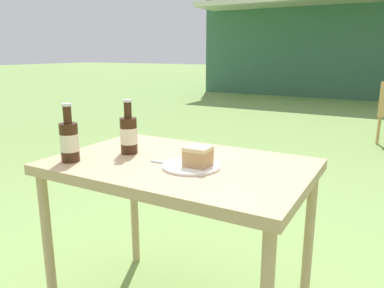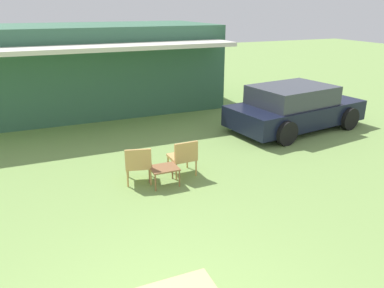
{
  "view_description": "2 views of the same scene",
  "coord_description": "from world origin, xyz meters",
  "px_view_note": "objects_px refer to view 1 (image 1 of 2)",
  "views": [
    {
      "loc": [
        0.73,
        -1.2,
        1.13
      ],
      "look_at": [
        0.0,
        0.1,
        0.77
      ],
      "focal_mm": 35.0,
      "sensor_mm": 36.0,
      "label": 1
    },
    {
      "loc": [
        -0.92,
        -2.67,
        3.37
      ],
      "look_at": [
        1.69,
        3.45,
        0.9
      ],
      "focal_mm": 35.0,
      "sensor_mm": 36.0,
      "label": 2
    }
  ],
  "objects_px": {
    "cake_on_plate": "(195,161)",
    "cola_bottle_near": "(129,134)",
    "patio_table": "(180,179)",
    "cola_bottle_far": "(69,140)"
  },
  "relations": [
    {
      "from": "cake_on_plate",
      "to": "cola_bottle_near",
      "type": "xyz_separation_m",
      "value": [
        -0.34,
        0.05,
        0.06
      ]
    },
    {
      "from": "patio_table",
      "to": "cake_on_plate",
      "type": "xyz_separation_m",
      "value": [
        0.09,
        -0.04,
        0.1
      ]
    },
    {
      "from": "patio_table",
      "to": "cola_bottle_far",
      "type": "height_order",
      "value": "cola_bottle_far"
    },
    {
      "from": "cake_on_plate",
      "to": "cola_bottle_near",
      "type": "bearing_deg",
      "value": 172.13
    },
    {
      "from": "cola_bottle_far",
      "to": "cake_on_plate",
      "type": "bearing_deg",
      "value": 18.91
    },
    {
      "from": "patio_table",
      "to": "cola_bottle_far",
      "type": "distance_m",
      "value": 0.45
    },
    {
      "from": "patio_table",
      "to": "cake_on_plate",
      "type": "bearing_deg",
      "value": -24.09
    },
    {
      "from": "cola_bottle_near",
      "to": "patio_table",
      "type": "bearing_deg",
      "value": -1.56
    },
    {
      "from": "cake_on_plate",
      "to": "cola_bottle_far",
      "type": "xyz_separation_m",
      "value": [
        -0.47,
        -0.16,
        0.06
      ]
    },
    {
      "from": "cake_on_plate",
      "to": "cola_bottle_near",
      "type": "height_order",
      "value": "cola_bottle_near"
    }
  ]
}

